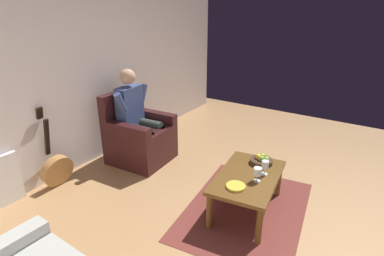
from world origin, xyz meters
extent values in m
plane|color=#A5794D|center=(0.00, 0.00, 0.00)|extent=(6.91, 6.91, 0.00)
cube|color=silver|center=(0.00, -2.91, 1.32)|extent=(6.13, 0.06, 2.64)
cube|color=brown|center=(0.03, -0.55, 0.00)|extent=(1.82, 1.40, 0.01)
cube|color=#351516|center=(-0.24, -2.29, 0.20)|extent=(0.79, 0.82, 0.41)
cube|color=#351516|center=(-0.25, -2.23, 0.46)|extent=(0.53, 0.68, 0.10)
cube|color=#351516|center=(-0.55, -2.31, 0.53)|extent=(0.18, 0.77, 0.24)
cube|color=#351516|center=(0.06, -2.26, 0.53)|extent=(0.18, 0.77, 0.24)
cube|color=#351516|center=(-0.22, -2.61, 0.70)|extent=(0.74, 0.17, 0.57)
cube|color=#3A4A7C|center=(-0.23, -2.44, 0.79)|extent=(0.41, 0.21, 0.55)
sphere|color=tan|center=(-0.23, -2.44, 1.20)|extent=(0.21, 0.21, 0.21)
cylinder|color=#353D34|center=(-0.37, -2.24, 0.52)|extent=(0.16, 0.43, 0.13)
cylinder|color=#353D34|center=(-0.38, -2.03, 0.25)|extent=(0.12, 0.12, 0.51)
cylinder|color=#3A4A7C|center=(-0.46, -2.40, 0.91)|extent=(0.21, 0.10, 0.29)
cylinder|color=#353D34|center=(-0.12, -2.22, 0.52)|extent=(0.16, 0.43, 0.13)
cylinder|color=#353D34|center=(-0.14, -2.01, 0.25)|extent=(0.12, 0.12, 0.51)
cylinder|color=#3A4A7C|center=(-0.01, -2.37, 0.91)|extent=(0.21, 0.10, 0.29)
cube|color=brown|center=(0.03, -0.55, 0.41)|extent=(1.05, 0.72, 0.04)
cylinder|color=brown|center=(-0.44, -0.36, 0.20)|extent=(0.06, 0.06, 0.39)
cylinder|color=brown|center=(0.43, -0.25, 0.20)|extent=(0.06, 0.06, 0.39)
cylinder|color=brown|center=(-0.38, -0.85, 0.20)|extent=(0.06, 0.06, 0.39)
cylinder|color=brown|center=(0.50, -0.74, 0.20)|extent=(0.06, 0.06, 0.39)
cylinder|color=#AC7942|center=(0.82, -2.70, 0.20)|extent=(0.39, 0.18, 0.41)
cylinder|color=black|center=(0.82, -2.65, 0.22)|extent=(0.11, 0.03, 0.11)
cube|color=black|center=(0.82, -2.79, 0.63)|extent=(0.05, 0.12, 0.47)
cube|color=black|center=(0.82, -2.84, 0.92)|extent=(0.07, 0.06, 0.14)
cylinder|color=silver|center=(-0.09, -0.42, 0.44)|extent=(0.07, 0.07, 0.01)
cylinder|color=silver|center=(-0.09, -0.42, 0.47)|extent=(0.01, 0.01, 0.07)
cylinder|color=silver|center=(-0.09, -0.42, 0.55)|extent=(0.07, 0.07, 0.08)
cylinder|color=#590C19|center=(-0.09, -0.42, 0.53)|extent=(0.07, 0.07, 0.03)
cylinder|color=silver|center=(0.08, -0.43, 0.44)|extent=(0.07, 0.07, 0.01)
cylinder|color=silver|center=(0.08, -0.43, 0.47)|extent=(0.01, 0.01, 0.07)
cylinder|color=silver|center=(0.08, -0.43, 0.54)|extent=(0.08, 0.08, 0.08)
cylinder|color=#590C19|center=(0.08, -0.43, 0.52)|extent=(0.07, 0.07, 0.03)
cylinder|color=#3E291B|center=(-0.29, -0.53, 0.46)|extent=(0.25, 0.25, 0.05)
sphere|color=olive|center=(-0.27, -0.53, 0.50)|extent=(0.07, 0.07, 0.07)
sphere|color=#83A93F|center=(-0.29, -0.48, 0.50)|extent=(0.07, 0.07, 0.07)
sphere|color=#85A725|center=(-0.33, -0.54, 0.50)|extent=(0.07, 0.07, 0.07)
sphere|color=gold|center=(-0.30, -0.57, 0.50)|extent=(0.07, 0.07, 0.07)
cylinder|color=gold|center=(0.31, -0.56, 0.45)|extent=(0.19, 0.19, 0.02)
camera|label=1|loc=(2.69, 0.48, 2.10)|focal=28.89mm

